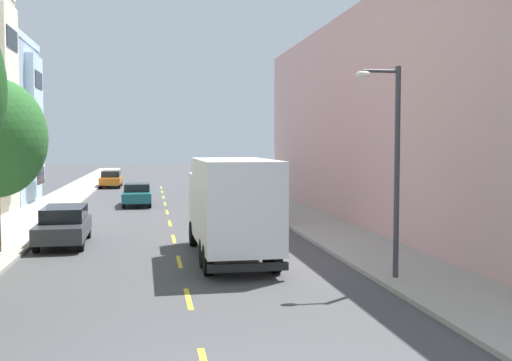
{
  "coord_description": "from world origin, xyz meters",
  "views": [
    {
      "loc": [
        -0.94,
        -8.64,
        4.07
      ],
      "look_at": [
        5.57,
        28.49,
        1.72
      ],
      "focal_mm": 42.42,
      "sensor_mm": 36.0,
      "label": 1
    }
  ],
  "objects_px": {
    "delivery_box_truck": "(231,203)",
    "moving_teal_sedan": "(137,194)",
    "parked_sedan_sky": "(209,180)",
    "parked_hatchback_red": "(255,208)",
    "parked_wagon_orange": "(111,179)",
    "parked_wagon_charcoal": "(64,224)",
    "street_lamp": "(392,155)",
    "parked_hatchback_burgundy": "(240,197)",
    "parked_hatchback_white": "(222,188)"
  },
  "relations": [
    {
      "from": "delivery_box_truck",
      "to": "moving_teal_sedan",
      "type": "distance_m",
      "value": 19.46
    },
    {
      "from": "delivery_box_truck",
      "to": "moving_teal_sedan",
      "type": "xyz_separation_m",
      "value": [
        -3.6,
        19.08,
        -1.22
      ]
    },
    {
      "from": "parked_wagon_orange",
      "to": "parked_wagon_charcoal",
      "type": "distance_m",
      "value": 31.72
    },
    {
      "from": "parked_sedan_sky",
      "to": "parked_hatchback_red",
      "type": "xyz_separation_m",
      "value": [
        0.07,
        -23.78,
        0.01
      ]
    },
    {
      "from": "street_lamp",
      "to": "parked_hatchback_burgundy",
      "type": "relative_size",
      "value": 1.51
    },
    {
      "from": "parked_wagon_orange",
      "to": "parked_sedan_sky",
      "type": "height_order",
      "value": "parked_wagon_orange"
    },
    {
      "from": "parked_wagon_orange",
      "to": "parked_hatchback_burgundy",
      "type": "xyz_separation_m",
      "value": [
        8.92,
        -20.59,
        -0.05
      ]
    },
    {
      "from": "parked_sedan_sky",
      "to": "parked_hatchback_red",
      "type": "distance_m",
      "value": 23.78
    },
    {
      "from": "parked_sedan_sky",
      "to": "parked_hatchback_burgundy",
      "type": "distance_m",
      "value": 17.89
    },
    {
      "from": "street_lamp",
      "to": "parked_wagon_orange",
      "type": "xyz_separation_m",
      "value": [
        -10.43,
        40.22,
        -2.93
      ]
    },
    {
      "from": "parked_hatchback_white",
      "to": "moving_teal_sedan",
      "type": "relative_size",
      "value": 0.9
    },
    {
      "from": "parked_hatchback_burgundy",
      "to": "parked_hatchback_red",
      "type": "bearing_deg",
      "value": -91.11
    },
    {
      "from": "street_lamp",
      "to": "parked_hatchback_red",
      "type": "xyz_separation_m",
      "value": [
        -1.63,
        13.73,
        -2.97
      ]
    },
    {
      "from": "delivery_box_truck",
      "to": "parked_hatchback_red",
      "type": "height_order",
      "value": "delivery_box_truck"
    },
    {
      "from": "parked_hatchback_burgundy",
      "to": "parked_sedan_sky",
      "type": "bearing_deg",
      "value": 90.58
    },
    {
      "from": "parked_wagon_charcoal",
      "to": "moving_teal_sedan",
      "type": "xyz_separation_m",
      "value": [
        2.58,
        14.76,
        -0.05
      ]
    },
    {
      "from": "parked_wagon_charcoal",
      "to": "moving_teal_sedan",
      "type": "bearing_deg",
      "value": 80.09
    },
    {
      "from": "parked_hatchback_burgundy",
      "to": "parked_wagon_charcoal",
      "type": "xyz_separation_m",
      "value": [
        -8.8,
        -11.13,
        0.05
      ]
    },
    {
      "from": "delivery_box_truck",
      "to": "parked_sedan_sky",
      "type": "bearing_deg",
      "value": 85.83
    },
    {
      "from": "parked_sedan_sky",
      "to": "parked_hatchback_red",
      "type": "bearing_deg",
      "value": -89.84
    },
    {
      "from": "parked_wagon_orange",
      "to": "parked_wagon_charcoal",
      "type": "relative_size",
      "value": 1.0
    },
    {
      "from": "delivery_box_truck",
      "to": "parked_wagon_orange",
      "type": "relative_size",
      "value": 1.61
    },
    {
      "from": "moving_teal_sedan",
      "to": "parked_hatchback_burgundy",
      "type": "bearing_deg",
      "value": -30.27
    },
    {
      "from": "parked_hatchback_red",
      "to": "parked_wagon_charcoal",
      "type": "distance_m",
      "value": 10.14
    },
    {
      "from": "parked_sedan_sky",
      "to": "parked_wagon_charcoal",
      "type": "relative_size",
      "value": 0.96
    },
    {
      "from": "street_lamp",
      "to": "parked_hatchback_white",
      "type": "distance_m",
      "value": 27.89
    },
    {
      "from": "delivery_box_truck",
      "to": "parked_wagon_charcoal",
      "type": "height_order",
      "value": "delivery_box_truck"
    },
    {
      "from": "delivery_box_truck",
      "to": "parked_wagon_orange",
      "type": "distance_m",
      "value": 36.61
    },
    {
      "from": "parked_wagon_orange",
      "to": "parked_hatchback_red",
      "type": "bearing_deg",
      "value": -71.62
    },
    {
      "from": "moving_teal_sedan",
      "to": "parked_wagon_charcoal",
      "type": "bearing_deg",
      "value": -99.91
    },
    {
      "from": "parked_sedan_sky",
      "to": "parked_hatchback_burgundy",
      "type": "relative_size",
      "value": 1.12
    },
    {
      "from": "delivery_box_truck",
      "to": "parked_hatchback_red",
      "type": "relative_size",
      "value": 1.89
    },
    {
      "from": "parked_hatchback_red",
      "to": "parked_wagon_charcoal",
      "type": "relative_size",
      "value": 0.85
    },
    {
      "from": "parked_hatchback_white",
      "to": "parked_hatchback_burgundy",
      "type": "bearing_deg",
      "value": -88.87
    },
    {
      "from": "delivery_box_truck",
      "to": "parked_hatchback_red",
      "type": "bearing_deg",
      "value": 75.34
    },
    {
      "from": "parked_hatchback_burgundy",
      "to": "parked_wagon_charcoal",
      "type": "height_order",
      "value": "same"
    },
    {
      "from": "parked_hatchback_red",
      "to": "parked_sedan_sky",
      "type": "bearing_deg",
      "value": 90.16
    },
    {
      "from": "delivery_box_truck",
      "to": "moving_teal_sedan",
      "type": "relative_size",
      "value": 1.69
    },
    {
      "from": "parked_wagon_orange",
      "to": "parked_wagon_charcoal",
      "type": "height_order",
      "value": "same"
    },
    {
      "from": "delivery_box_truck",
      "to": "parked_hatchback_white",
      "type": "bearing_deg",
      "value": 84.03
    },
    {
      "from": "parked_wagon_charcoal",
      "to": "street_lamp",
      "type": "bearing_deg",
      "value": -39.49
    },
    {
      "from": "street_lamp",
      "to": "parked_hatchback_burgundy",
      "type": "distance_m",
      "value": 19.91
    },
    {
      "from": "parked_wagon_orange",
      "to": "moving_teal_sedan",
      "type": "xyz_separation_m",
      "value": [
        2.7,
        -16.96,
        -0.05
      ]
    },
    {
      "from": "parked_hatchback_white",
      "to": "parked_sedan_sky",
      "type": "bearing_deg",
      "value": 90.14
    },
    {
      "from": "moving_teal_sedan",
      "to": "parked_sedan_sky",
      "type": "bearing_deg",
      "value": 67.05
    },
    {
      "from": "parked_wagon_charcoal",
      "to": "parked_hatchback_white",
      "type": "height_order",
      "value": "same"
    },
    {
      "from": "street_lamp",
      "to": "parked_hatchback_red",
      "type": "height_order",
      "value": "street_lamp"
    },
    {
      "from": "parked_wagon_charcoal",
      "to": "parked_hatchback_white",
      "type": "relative_size",
      "value": 1.17
    },
    {
      "from": "street_lamp",
      "to": "parked_hatchback_red",
      "type": "bearing_deg",
      "value": 96.77
    },
    {
      "from": "parked_hatchback_red",
      "to": "street_lamp",
      "type": "bearing_deg",
      "value": -83.23
    }
  ]
}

